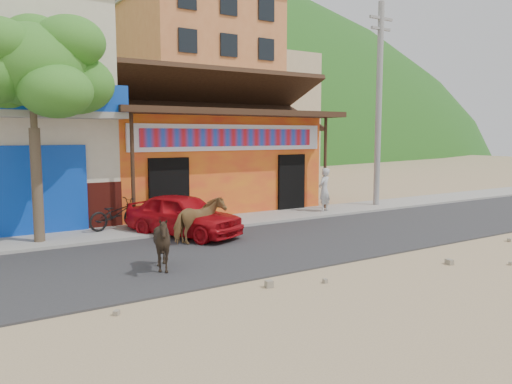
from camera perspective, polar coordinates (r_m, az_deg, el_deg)
ground at (r=11.12m, az=6.44°, el=-8.83°), size 120.00×120.00×0.00m
road at (r=13.09m, az=-0.51°, el=-6.35°), size 60.00×5.00×0.04m
sidewalk at (r=16.09m, az=-7.18°, el=-3.82°), size 60.00×2.00×0.12m
dance_club at (r=20.33m, az=-7.02°, el=3.28°), size 8.00×6.00×3.60m
apartment_front at (r=36.08m, az=-6.73°, el=11.35°), size 9.00×9.00×12.00m
apartment_rear at (r=45.67m, az=0.25°, el=9.12°), size 8.00×8.00×10.00m
tree at (r=14.27m, az=-24.02°, el=6.71°), size 3.00×3.00×6.00m
utility_pole at (r=20.75m, az=13.85°, el=9.61°), size 0.24×0.24×8.00m
cow_tan at (r=13.52m, az=-6.48°, el=-3.25°), size 1.54×0.91×1.22m
cow_dark at (r=10.86m, az=-10.63°, el=-5.77°), size 1.43×1.39×1.21m
red_car at (r=14.50m, az=-8.31°, el=-2.59°), size 2.82×3.89×1.23m
scooter at (r=15.57m, az=-15.77°, el=-2.43°), size 1.84×1.03×0.91m
pedestrian at (r=18.61m, az=7.81°, el=0.26°), size 0.69×0.58×1.61m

